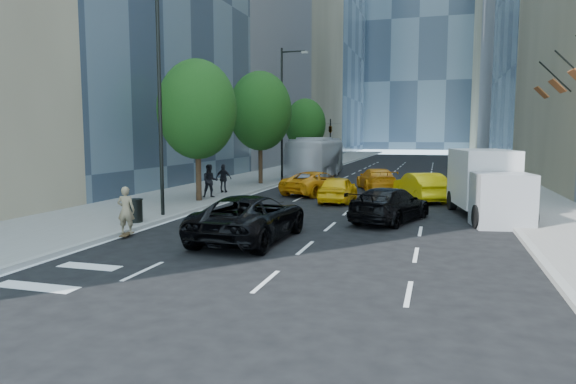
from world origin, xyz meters
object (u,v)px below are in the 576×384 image
(skateboarder, at_px, (126,214))
(black_sedan_lincoln, at_px, (250,218))
(black_sedan_mercedes, at_px, (390,205))
(trash_can, at_px, (135,211))
(box_truck, at_px, (487,184))
(city_bus, at_px, (317,158))

(skateboarder, height_order, black_sedan_lincoln, skateboarder)
(skateboarder, xyz_separation_m, black_sedan_mercedes, (8.77, 5.97, -0.13))
(trash_can, bearing_deg, box_truck, 23.87)
(black_sedan_lincoln, distance_m, black_sedan_mercedes, 6.77)
(city_bus, bearing_deg, box_truck, -60.27)
(trash_can, bearing_deg, black_sedan_lincoln, -13.89)
(black_sedan_lincoln, bearing_deg, trash_can, -11.82)
(black_sedan_mercedes, relative_size, trash_can, 5.59)
(city_bus, xyz_separation_m, box_truck, (11.95, -18.51, -0.19))
(box_truck, bearing_deg, black_sedan_mercedes, -160.77)
(black_sedan_lincoln, bearing_deg, black_sedan_mercedes, -127.54)
(black_sedan_mercedes, xyz_separation_m, city_bus, (-7.97, 20.73, 0.98))
(skateboarder, height_order, city_bus, city_bus)
(city_bus, bearing_deg, skateboarder, -94.83)
(skateboarder, bearing_deg, box_truck, -160.04)
(skateboarder, height_order, trash_can, skateboarder)
(trash_can, bearing_deg, black_sedan_mercedes, 21.60)
(box_truck, bearing_deg, black_sedan_lincoln, -148.02)
(city_bus, height_order, box_truck, city_bus)
(black_sedan_lincoln, bearing_deg, city_bus, -79.91)
(trash_can, bearing_deg, skateboarder, -64.52)
(black_sedan_lincoln, height_order, black_sedan_mercedes, black_sedan_lincoln)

